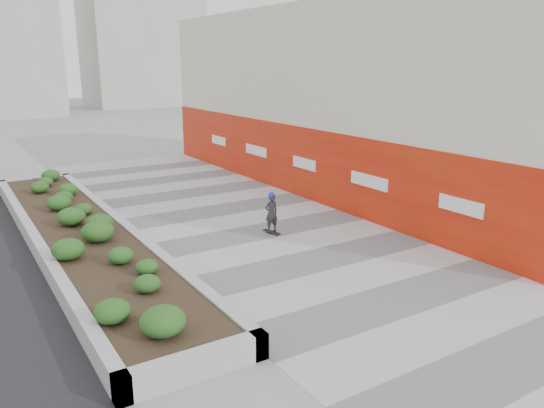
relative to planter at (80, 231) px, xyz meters
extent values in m
plane|color=gray|center=(5.50, -7.00, -0.42)|extent=(160.00, 160.00, 0.00)
cube|color=#A8A8AD|center=(5.50, -4.00, -0.41)|extent=(8.00, 36.00, 0.01)
cube|color=beige|center=(12.50, 2.00, 3.58)|extent=(6.00, 24.00, 8.00)
cube|color=red|center=(9.52, 2.00, 1.08)|extent=(0.12, 24.00, 3.00)
cube|color=#9E9EA0|center=(0.00, -8.85, -0.14)|extent=(3.00, 0.30, 0.55)
cube|color=#9E9EA0|center=(0.00, 8.85, -0.14)|extent=(3.00, 0.30, 0.55)
cube|color=#9E9EA0|center=(-1.35, 0.00, -0.14)|extent=(0.30, 18.00, 0.55)
cube|color=#9E9EA0|center=(1.35, 0.00, -0.14)|extent=(0.30, 18.00, 0.55)
cube|color=#2D2116|center=(0.00, 0.00, -0.17)|extent=(2.40, 17.40, 0.50)
cube|color=#ADAAA3|center=(20.50, 53.00, 11.58)|extent=(14.00, 10.00, 24.00)
cylinder|color=#595654|center=(6.00, -4.00, -0.42)|extent=(0.44, 0.44, 0.01)
cube|color=black|center=(5.70, -2.38, -0.35)|extent=(0.32, 0.74, 0.02)
imported|color=#29292E|center=(5.70, -2.38, 0.31)|extent=(0.49, 0.33, 1.31)
sphere|color=#1C27F4|center=(5.70, -2.38, 0.93)|extent=(0.23, 0.23, 0.23)
camera|label=1|loc=(-3.36, -16.86, 5.22)|focal=35.00mm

